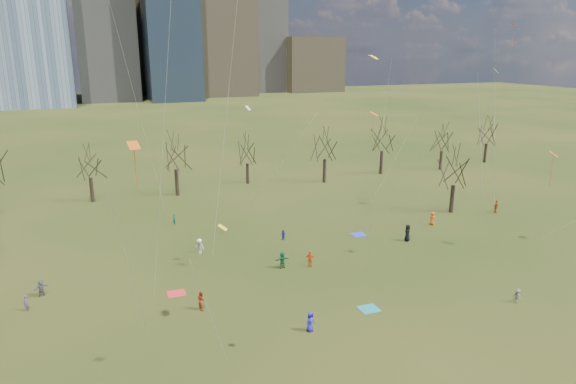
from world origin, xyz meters
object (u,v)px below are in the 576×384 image
object	(u,v)px
person_0	(310,322)
person_2	(202,300)
blanket_crimson	(176,293)
blanket_teal	(369,309)
blanket_navy	(359,235)
person_4	(310,259)

from	to	relation	value
person_0	person_2	distance (m)	9.66
blanket_crimson	person_2	xyz separation A→B (m)	(1.54, -3.67, 0.82)
blanket_teal	blanket_navy	world-z (taller)	same
person_0	person_2	world-z (taller)	person_2
person_0	person_4	world-z (taller)	person_4
blanket_navy	person_0	xyz separation A→B (m)	(-14.12, -17.80, 0.79)
person_2	person_4	size ratio (longest dim) A/B	0.97
blanket_crimson	person_0	xyz separation A→B (m)	(8.64, -10.21, 0.79)
person_0	person_4	xyz separation A→B (m)	(4.97, 11.25, 0.06)
blanket_navy	person_4	bearing A→B (deg)	-144.43
blanket_teal	blanket_navy	bearing A→B (deg)	63.82
blanket_crimson	blanket_navy	bearing A→B (deg)	18.44
person_4	person_0	bearing A→B (deg)	100.72
person_0	blanket_crimson	bearing A→B (deg)	107.91
blanket_navy	person_2	bearing A→B (deg)	-152.06
blanket_navy	person_2	xyz separation A→B (m)	(-21.22, -11.26, 0.82)
blanket_teal	person_2	xyz separation A→B (m)	(-13.16, 5.13, 0.82)
blanket_teal	blanket_crimson	bearing A→B (deg)	149.11
person_2	blanket_crimson	bearing A→B (deg)	19.42
blanket_crimson	person_2	bearing A→B (deg)	-67.23
blanket_navy	person_2	world-z (taller)	person_2
blanket_crimson	person_0	distance (m)	13.40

